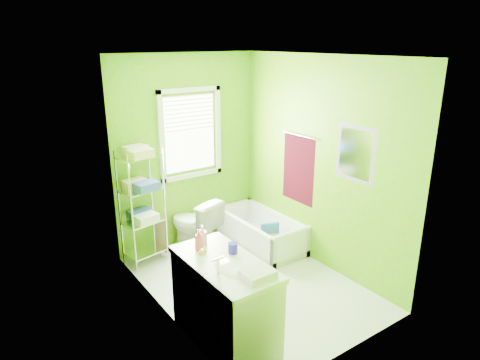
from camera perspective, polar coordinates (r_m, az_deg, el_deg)
ground at (r=5.22m, az=1.26°, el=-13.60°), size 2.90×2.90×0.00m
room_envelope at (r=4.59m, az=1.39°, el=3.02°), size 2.14×2.94×2.62m
window at (r=5.78m, az=-6.64°, el=6.77°), size 0.92×0.05×1.22m
door at (r=3.49m, az=-2.82°, el=-11.89°), size 0.09×0.80×2.00m
right_wall_decor at (r=5.30m, az=10.56°, el=2.25°), size 0.04×1.48×1.17m
bathtub at (r=6.04m, az=2.85°, el=-7.37°), size 0.64×1.37×0.44m
toilet at (r=5.82m, az=-6.12°, el=-5.92°), size 0.63×0.84×0.76m
vanity at (r=4.14m, az=-1.97°, el=-15.61°), size 0.58×1.12×1.06m
wire_shelf_unit at (r=5.45m, az=-12.90°, el=-1.83°), size 0.55×0.46×1.52m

